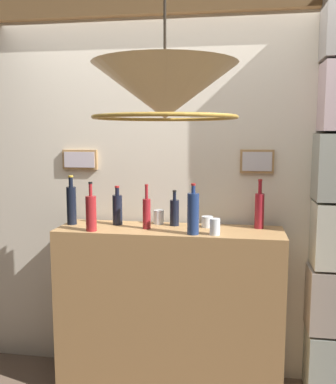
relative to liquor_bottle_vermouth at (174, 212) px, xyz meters
The scene contains 13 objects.
panelled_rear_partition 0.27m from the liquor_bottle_vermouth, 96.53° to the left, with size 3.13×0.15×2.67m.
bar_shelf_unit 0.66m from the liquor_bottle_vermouth, 100.77° to the right, with size 1.48×0.40×1.12m, color #9E7547.
liquor_bottle_vermouth is the anchor object (origin of this frame).
liquor_bottle_amaro 0.39m from the liquor_bottle_vermouth, behind, with size 0.07×0.07×0.27m.
liquor_bottle_rum 0.56m from the liquor_bottle_vermouth, 154.14° to the right, with size 0.07×0.07×0.32m.
liquor_bottle_port 0.21m from the liquor_bottle_vermouth, 143.52° to the right, with size 0.05×0.05×0.29m.
liquor_bottle_mezcal 0.71m from the liquor_bottle_vermouth, behind, with size 0.07×0.07×0.34m.
liquor_bottle_sherry 0.28m from the liquor_bottle_vermouth, 57.12° to the right, with size 0.07×0.07×0.32m.
liquor_bottle_bourbon 0.56m from the liquor_bottle_vermouth, ahead, with size 0.06×0.06×0.32m.
glass_tumbler_rocks 0.13m from the liquor_bottle_vermouth, 161.92° to the left, with size 0.07×0.07×0.10m.
glass_tumbler_highball 0.37m from the liquor_bottle_vermouth, 38.58° to the right, with size 0.06×0.06×0.10m.
glass_tumbler_shot 0.23m from the liquor_bottle_vermouth, ahead, with size 0.08×0.08×0.07m.
pendant_lamp 1.24m from the liquor_bottle_vermouth, 83.98° to the right, with size 0.61×0.61×0.62m.
Camera 1 is at (0.43, -1.89, 1.74)m, focal length 40.01 mm.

